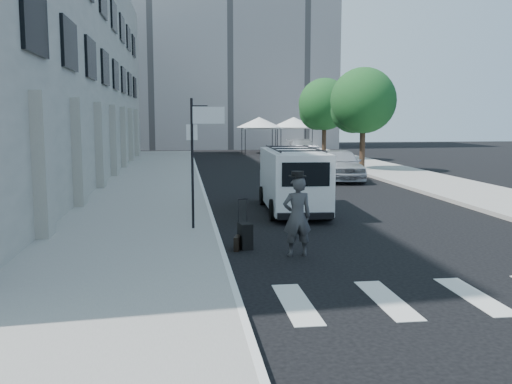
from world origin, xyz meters
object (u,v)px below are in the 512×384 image
object	(u,v)px
briefcase	(237,243)
suitcase	(245,236)
businessman	(297,217)
parked_car_a	(340,164)
cargo_van	(293,180)
parked_car_b	(307,157)
parked_car_c	(302,151)

from	to	relation	value
briefcase	suitcase	size ratio (longest dim) A/B	0.37
briefcase	businessman	bearing A→B (deg)	-16.84
businessman	parked_car_a	bearing A→B (deg)	-113.73
suitcase	cargo_van	world-z (taller)	cargo_van
businessman	briefcase	bearing A→B (deg)	-35.19
suitcase	parked_car_b	xyz separation A→B (m)	(6.40, 21.93, 0.38)
parked_car_a	briefcase	bearing A→B (deg)	-110.25
businessman	cargo_van	size ratio (longest dim) A/B	0.33
cargo_van	parked_car_b	bearing A→B (deg)	78.40
parked_car_b	parked_car_c	distance (m)	5.12
briefcase	cargo_van	bearing A→B (deg)	80.01
parked_car_b	businessman	bearing A→B (deg)	-99.03
parked_car_c	suitcase	bearing A→B (deg)	-99.06
suitcase	parked_car_c	distance (m)	27.93
cargo_van	parked_car_b	distance (m)	17.10
businessman	suitcase	world-z (taller)	businessman
businessman	parked_car_b	bearing A→B (deg)	-107.64
briefcase	cargo_van	xyz separation A→B (m)	(2.41, 5.46, 0.90)
suitcase	cargo_van	bearing A→B (deg)	56.27
cargo_van	briefcase	bearing A→B (deg)	-111.22
briefcase	parked_car_a	xyz separation A→B (m)	(6.60, 14.49, 0.64)
suitcase	parked_car_b	distance (m)	22.85
businessman	briefcase	size ratio (longest dim) A/B	4.15
businessman	parked_car_c	size ratio (longest dim) A/B	0.33
businessman	briefcase	distance (m)	1.67
parked_car_b	parked_car_c	xyz separation A→B (m)	(0.76, 5.06, 0.09)
parked_car_b	parked_car_c	bearing A→B (deg)	85.60
businessman	parked_car_b	size ratio (longest dim) A/B	0.43
businessman	cargo_van	xyz separation A→B (m)	(1.12, 6.22, 0.16)
suitcase	parked_car_b	world-z (taller)	parked_car_b
briefcase	parked_car_a	world-z (taller)	parked_car_a
parked_car_a	parked_car_b	bearing A→B (deg)	94.24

